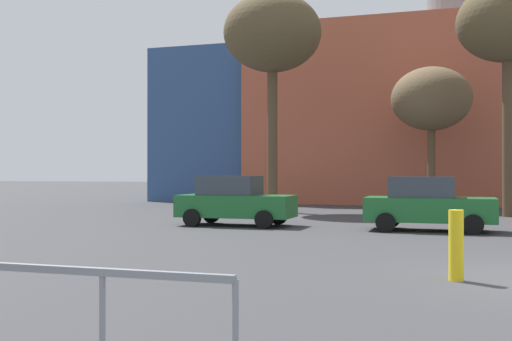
% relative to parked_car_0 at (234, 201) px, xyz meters
% --- Properties ---
extents(building_backdrop, '(36.98, 10.28, 12.40)m').
position_rel_parked_car_0_xyz_m(building_backdrop, '(7.40, 19.51, 4.29)').
color(building_backdrop, '#B2563D').
rests_on(building_backdrop, ground_plane).
extents(parked_car_0, '(3.86, 1.89, 1.67)m').
position_rel_parked_car_0_xyz_m(parked_car_0, '(0.00, 0.00, 0.00)').
color(parked_car_0, '#1E662D').
rests_on(parked_car_0, ground_plane).
extents(parked_car_1, '(3.84, 1.89, 1.66)m').
position_rel_parked_car_0_xyz_m(parked_car_1, '(6.26, 0.00, -0.00)').
color(parked_car_1, '#1E662D').
rests_on(parked_car_1, ground_plane).
extents(bare_tree_0, '(4.49, 4.49, 10.00)m').
position_rel_parked_car_0_xyz_m(bare_tree_0, '(-0.92, 7.66, 7.27)').
color(bare_tree_0, brown).
rests_on(bare_tree_0, ground_plane).
extents(bare_tree_1, '(4.05, 4.05, 9.50)m').
position_rel_parked_car_0_xyz_m(bare_tree_1, '(9.09, 7.34, 6.95)').
color(bare_tree_1, brown).
rests_on(bare_tree_1, ground_plane).
extents(bare_tree_2, '(3.81, 3.81, 6.86)m').
position_rel_parked_car_0_xyz_m(bare_tree_2, '(5.97, 11.28, 4.46)').
color(bare_tree_2, brown).
rests_on(bare_tree_2, ground_plane).
extents(bollard_yellow_1, '(0.24, 0.24, 1.16)m').
position_rel_parked_car_0_xyz_m(bollard_yellow_1, '(7.08, -8.94, -0.25)').
color(bollard_yellow_1, yellow).
rests_on(bollard_yellow_1, ground_plane).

